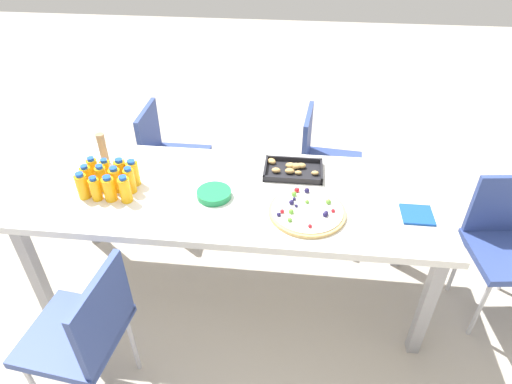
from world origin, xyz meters
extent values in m
plane|color=#B2A899|center=(0.00, 0.00, 0.00)|extent=(12.00, 12.00, 0.00)
cube|color=silver|center=(0.00, 0.00, 0.73)|extent=(2.20, 0.81, 0.04)
cube|color=#99999E|center=(-1.02, -0.32, 0.35)|extent=(0.06, 0.06, 0.71)
cube|color=#99999E|center=(1.02, -0.32, 0.35)|extent=(0.06, 0.06, 0.71)
cube|color=#99999E|center=(-1.02, 0.32, 0.35)|extent=(0.06, 0.06, 0.71)
cube|color=#99999E|center=(1.02, 0.32, 0.35)|extent=(0.06, 0.06, 0.71)
cube|color=#33478C|center=(-0.49, 0.72, 0.45)|extent=(0.40, 0.40, 0.04)
cube|color=#33478C|center=(-0.68, 0.72, 0.64)|extent=(0.03, 0.38, 0.38)
cylinder|color=silver|center=(-0.33, 0.88, 0.21)|extent=(0.02, 0.02, 0.41)
cylinder|color=silver|center=(-0.33, 0.56, 0.21)|extent=(0.02, 0.02, 0.41)
cylinder|color=silver|center=(-0.65, 0.88, 0.21)|extent=(0.02, 0.02, 0.41)
cylinder|color=silver|center=(-0.65, 0.56, 0.21)|extent=(0.02, 0.02, 0.41)
cube|color=#33478C|center=(1.49, -0.01, 0.45)|extent=(0.45, 0.45, 0.04)
cube|color=#33478C|center=(1.47, 0.17, 0.64)|extent=(0.38, 0.08, 0.38)
cylinder|color=silver|center=(1.35, -0.19, 0.21)|extent=(0.02, 0.02, 0.41)
cylinder|color=silver|center=(1.63, 0.16, 0.21)|extent=(0.02, 0.02, 0.41)
cylinder|color=silver|center=(1.31, 0.13, 0.21)|extent=(0.02, 0.02, 0.41)
cube|color=#33478C|center=(-0.59, -0.73, 0.45)|extent=(0.44, 0.44, 0.04)
cube|color=#33478C|center=(-0.41, -0.76, 0.64)|extent=(0.07, 0.38, 0.38)
cylinder|color=silver|center=(-0.73, -0.56, 0.21)|extent=(0.02, 0.02, 0.41)
cylinder|color=silver|center=(-0.41, -0.59, 0.21)|extent=(0.02, 0.02, 0.41)
cube|color=#33478C|center=(0.58, 0.76, 0.45)|extent=(0.44, 0.44, 0.04)
cube|color=#33478C|center=(0.40, 0.78, 0.64)|extent=(0.07, 0.38, 0.38)
cylinder|color=silver|center=(0.75, 0.90, 0.21)|extent=(0.02, 0.02, 0.41)
cylinder|color=silver|center=(0.72, 0.59, 0.21)|extent=(0.02, 0.02, 0.41)
cylinder|color=silver|center=(0.44, 0.93, 0.21)|extent=(0.02, 0.02, 0.41)
cylinder|color=silver|center=(0.40, 0.62, 0.21)|extent=(0.02, 0.02, 0.41)
cylinder|color=#FAAB14|center=(-0.73, -0.13, 0.81)|extent=(0.06, 0.06, 0.13)
cylinder|color=blue|center=(-0.73, -0.13, 0.88)|extent=(0.04, 0.04, 0.02)
cylinder|color=#FAAC14|center=(-0.66, -0.14, 0.80)|extent=(0.05, 0.05, 0.12)
cylinder|color=blue|center=(-0.66, -0.14, 0.87)|extent=(0.03, 0.03, 0.02)
cylinder|color=#FAAC14|center=(-0.59, -0.14, 0.81)|extent=(0.06, 0.06, 0.13)
cylinder|color=blue|center=(-0.59, -0.14, 0.88)|extent=(0.04, 0.04, 0.02)
cylinder|color=#FAAD14|center=(-0.51, -0.14, 0.81)|extent=(0.06, 0.06, 0.13)
cylinder|color=blue|center=(-0.51, -0.14, 0.89)|extent=(0.04, 0.04, 0.02)
cylinder|color=#F9AD14|center=(-0.74, -0.06, 0.81)|extent=(0.05, 0.05, 0.13)
cylinder|color=blue|center=(-0.74, -0.06, 0.88)|extent=(0.04, 0.04, 0.02)
cylinder|color=#F9AF14|center=(-0.66, -0.06, 0.81)|extent=(0.05, 0.05, 0.13)
cylinder|color=blue|center=(-0.66, -0.06, 0.89)|extent=(0.04, 0.04, 0.02)
cylinder|color=#F9AB14|center=(-0.59, -0.06, 0.81)|extent=(0.06, 0.06, 0.12)
cylinder|color=blue|center=(-0.59, -0.06, 0.88)|extent=(0.04, 0.04, 0.02)
cylinder|color=#FAAD14|center=(-0.51, -0.06, 0.81)|extent=(0.05, 0.05, 0.13)
cylinder|color=blue|center=(-0.51, -0.06, 0.88)|extent=(0.04, 0.04, 0.02)
cylinder|color=#F9AF14|center=(-0.73, 0.01, 0.81)|extent=(0.05, 0.05, 0.13)
cylinder|color=blue|center=(-0.73, 0.01, 0.89)|extent=(0.04, 0.04, 0.02)
cylinder|color=#F9AF14|center=(-0.67, 0.02, 0.81)|extent=(0.05, 0.05, 0.12)
cylinder|color=blue|center=(-0.67, 0.02, 0.88)|extent=(0.03, 0.03, 0.02)
cylinder|color=#F9AD14|center=(-0.58, 0.01, 0.81)|extent=(0.06, 0.06, 0.13)
cylinder|color=blue|center=(-0.58, 0.01, 0.89)|extent=(0.04, 0.04, 0.02)
cylinder|color=#FAAD14|center=(-0.51, 0.01, 0.81)|extent=(0.06, 0.06, 0.13)
cylinder|color=blue|center=(-0.51, 0.01, 0.88)|extent=(0.04, 0.04, 0.02)
cylinder|color=tan|center=(0.40, -0.14, 0.75)|extent=(0.38, 0.38, 0.02)
cylinder|color=white|center=(0.40, -0.14, 0.77)|extent=(0.35, 0.35, 0.01)
sphere|color=red|center=(0.28, -0.18, 0.78)|extent=(0.02, 0.02, 0.02)
sphere|color=red|center=(0.41, -0.27, 0.78)|extent=(0.02, 0.02, 0.02)
sphere|color=red|center=(0.52, -0.15, 0.78)|extent=(0.02, 0.02, 0.02)
sphere|color=#66B238|center=(0.32, -0.24, 0.78)|extent=(0.02, 0.02, 0.02)
sphere|color=#1E1947|center=(0.49, -0.18, 0.78)|extent=(0.03, 0.03, 0.03)
sphere|color=#1E1947|center=(0.27, -0.20, 0.78)|extent=(0.02, 0.02, 0.02)
sphere|color=#1E1947|center=(0.49, -0.17, 0.78)|extent=(0.02, 0.02, 0.02)
sphere|color=#1E1947|center=(0.40, 0.00, 0.78)|extent=(0.03, 0.03, 0.03)
sphere|color=#1E1947|center=(0.35, -0.13, 0.78)|extent=(0.02, 0.02, 0.02)
sphere|color=#66B238|center=(0.33, -0.04, 0.78)|extent=(0.03, 0.03, 0.03)
sphere|color=#66B238|center=(0.40, -0.09, 0.78)|extent=(0.02, 0.02, 0.02)
sphere|color=red|center=(0.34, 0.00, 0.78)|extent=(0.03, 0.03, 0.03)
sphere|color=#1E1947|center=(0.33, -0.07, 0.78)|extent=(0.02, 0.02, 0.02)
sphere|color=#66B238|center=(0.50, -0.08, 0.78)|extent=(0.03, 0.03, 0.03)
sphere|color=#66B238|center=(0.32, -0.18, 0.78)|extent=(0.03, 0.03, 0.03)
sphere|color=#1E1947|center=(0.32, -0.11, 0.78)|extent=(0.03, 0.03, 0.03)
cube|color=black|center=(0.32, 0.21, 0.75)|extent=(0.32, 0.22, 0.01)
cube|color=black|center=(0.32, 0.11, 0.76)|extent=(0.32, 0.01, 0.03)
cube|color=black|center=(0.32, 0.31, 0.76)|extent=(0.32, 0.01, 0.03)
cube|color=black|center=(0.16, 0.21, 0.76)|extent=(0.01, 0.22, 0.03)
cube|color=black|center=(0.47, 0.21, 0.76)|extent=(0.01, 0.22, 0.03)
ellipsoid|color=tan|center=(0.23, 0.19, 0.77)|extent=(0.05, 0.03, 0.03)
ellipsoid|color=tan|center=(0.36, 0.25, 0.77)|extent=(0.05, 0.04, 0.03)
ellipsoid|color=tan|center=(0.30, 0.19, 0.76)|extent=(0.04, 0.03, 0.02)
ellipsoid|color=tan|center=(0.30, 0.19, 0.77)|extent=(0.05, 0.04, 0.03)
ellipsoid|color=tan|center=(0.35, 0.18, 0.76)|extent=(0.04, 0.03, 0.02)
ellipsoid|color=tan|center=(0.32, 0.23, 0.76)|extent=(0.04, 0.03, 0.02)
ellipsoid|color=tan|center=(0.20, 0.27, 0.77)|extent=(0.04, 0.03, 0.02)
ellipsoid|color=tan|center=(0.30, 0.24, 0.77)|extent=(0.06, 0.04, 0.03)
ellipsoid|color=tan|center=(0.19, 0.29, 0.77)|extent=(0.04, 0.03, 0.02)
ellipsoid|color=tan|center=(0.33, 0.24, 0.77)|extent=(0.06, 0.04, 0.03)
ellipsoid|color=tan|center=(0.30, 0.19, 0.76)|extent=(0.04, 0.03, 0.02)
ellipsoid|color=tan|center=(0.44, 0.19, 0.77)|extent=(0.04, 0.03, 0.02)
cylinder|color=#1E8C4C|center=(-0.07, -0.06, 0.75)|extent=(0.18, 0.18, 0.00)
cylinder|color=#1E8C4C|center=(-0.07, -0.06, 0.75)|extent=(0.18, 0.18, 0.00)
cylinder|color=#1E8C4C|center=(-0.07, -0.06, 0.76)|extent=(0.18, 0.18, 0.00)
cylinder|color=#1E8C4C|center=(-0.07, -0.06, 0.76)|extent=(0.18, 0.18, 0.00)
cylinder|color=#1E8C4C|center=(-0.07, -0.06, 0.77)|extent=(0.18, 0.18, 0.00)
cylinder|color=#1E8C4C|center=(-0.07, -0.06, 0.77)|extent=(0.18, 0.18, 0.00)
cylinder|color=#1E8C4C|center=(-0.07, -0.06, 0.78)|extent=(0.18, 0.18, 0.00)
cube|color=#194CA5|center=(0.93, -0.10, 0.75)|extent=(0.15, 0.15, 0.01)
cylinder|color=#9E7A56|center=(-0.74, 0.18, 0.84)|extent=(0.04, 0.04, 0.19)
camera|label=1|loc=(0.33, -1.81, 2.10)|focal=30.72mm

